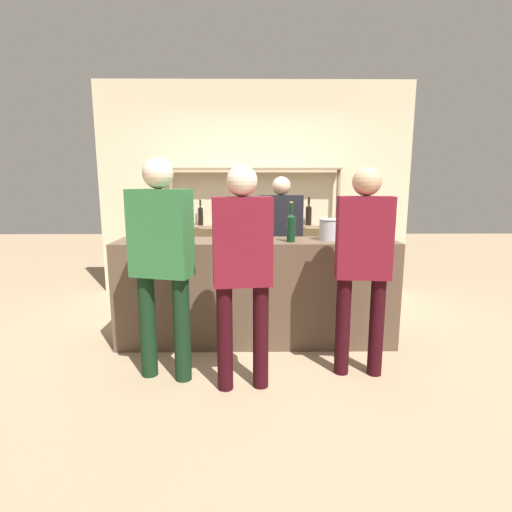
# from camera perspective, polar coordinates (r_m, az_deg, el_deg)

# --- Properties ---
(ground_plane) EXTENTS (16.00, 16.00, 0.00)m
(ground_plane) POSITION_cam_1_polar(r_m,az_deg,el_deg) (3.93, 0.00, -12.04)
(ground_plane) COLOR #9E8466
(bar_counter) EXTENTS (2.56, 0.51, 0.98)m
(bar_counter) POSITION_cam_1_polar(r_m,az_deg,el_deg) (3.76, 0.00, -5.14)
(bar_counter) COLOR brown
(bar_counter) RESTS_ON ground_plane
(back_wall) EXTENTS (4.16, 0.12, 2.80)m
(back_wall) POSITION_cam_1_polar(r_m,az_deg,el_deg) (5.48, -0.21, 9.43)
(back_wall) COLOR beige
(back_wall) RESTS_ON ground_plane
(back_shelf) EXTENTS (2.25, 0.18, 1.69)m
(back_shelf) POSITION_cam_1_polar(r_m,az_deg,el_deg) (5.31, -0.02, 6.50)
(back_shelf) COLOR #897056
(back_shelf) RESTS_ON ground_plane
(counter_bottle_0) EXTENTS (0.08, 0.08, 0.36)m
(counter_bottle_0) POSITION_cam_1_polar(r_m,az_deg,el_deg) (3.56, 5.01, 4.21)
(counter_bottle_0) COLOR black
(counter_bottle_0) RESTS_ON bar_counter
(counter_bottle_1) EXTENTS (0.08, 0.08, 0.34)m
(counter_bottle_1) POSITION_cam_1_polar(r_m,az_deg,el_deg) (3.67, 16.46, 4.00)
(counter_bottle_1) COLOR silver
(counter_bottle_1) RESTS_ON bar_counter
(counter_bottle_2) EXTENTS (0.09, 0.09, 0.34)m
(counter_bottle_2) POSITION_cam_1_polar(r_m,az_deg,el_deg) (3.75, -0.12, 4.46)
(counter_bottle_2) COLOR black
(counter_bottle_2) RESTS_ON bar_counter
(counter_bottle_3) EXTENTS (0.08, 0.08, 0.36)m
(counter_bottle_3) POSITION_cam_1_polar(r_m,az_deg,el_deg) (3.88, 16.95, 4.33)
(counter_bottle_3) COLOR silver
(counter_bottle_3) RESTS_ON bar_counter
(wine_glass) EXTENTS (0.08, 0.08, 0.17)m
(wine_glass) POSITION_cam_1_polar(r_m,az_deg,el_deg) (3.74, 1.75, 4.38)
(wine_glass) COLOR silver
(wine_glass) RESTS_ON bar_counter
(ice_bucket) EXTENTS (0.21, 0.21, 0.20)m
(ice_bucket) POSITION_cam_1_polar(r_m,az_deg,el_deg) (3.72, 10.56, 3.74)
(ice_bucket) COLOR #B2B2B7
(ice_bucket) RESTS_ON bar_counter
(cork_jar) EXTENTS (0.12, 0.12, 0.12)m
(cork_jar) POSITION_cam_1_polar(r_m,az_deg,el_deg) (3.77, 15.35, 3.07)
(cork_jar) COLOR silver
(cork_jar) RESTS_ON bar_counter
(customer_left) EXTENTS (0.49, 0.31, 1.68)m
(customer_left) POSITION_cam_1_polar(r_m,az_deg,el_deg) (3.04, -13.37, 0.32)
(customer_left) COLOR black
(customer_left) RESTS_ON ground_plane
(customer_right) EXTENTS (0.42, 0.21, 1.62)m
(customer_right) POSITION_cam_1_polar(r_m,az_deg,el_deg) (3.13, 15.05, 0.03)
(customer_right) COLOR black
(customer_right) RESTS_ON ground_plane
(server_behind_counter) EXTENTS (0.48, 0.24, 1.57)m
(server_behind_counter) POSITION_cam_1_polar(r_m,az_deg,el_deg) (4.55, 3.57, 2.94)
(server_behind_counter) COLOR black
(server_behind_counter) RESTS_ON ground_plane
(customer_center) EXTENTS (0.43, 0.23, 1.62)m
(customer_center) POSITION_cam_1_polar(r_m,az_deg,el_deg) (2.80, -1.96, -0.76)
(customer_center) COLOR black
(customer_center) RESTS_ON ground_plane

